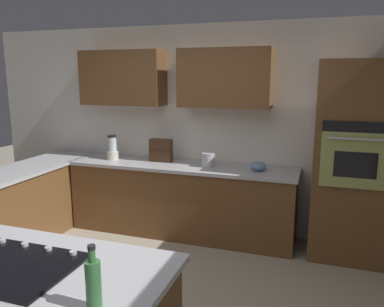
{
  "coord_description": "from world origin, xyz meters",
  "views": [
    {
      "loc": [
        -1.49,
        2.58,
        1.97
      ],
      "look_at": [
        -0.14,
        -1.42,
        1.11
      ],
      "focal_mm": 35.71,
      "sensor_mm": 36.0,
      "label": 1
    }
  ],
  "objects_px": {
    "cooktop": "(9,265)",
    "kettle": "(208,160)",
    "spice_rack": "(161,150)",
    "blender": "(112,149)",
    "second_bottle": "(93,284)",
    "wall_oven": "(353,162)",
    "mixing_bowl": "(258,166)"
  },
  "relations": [
    {
      "from": "cooktop",
      "to": "kettle",
      "type": "xyz_separation_m",
      "value": [
        -0.39,
        -2.73,
        0.08
      ]
    },
    {
      "from": "spice_rack",
      "to": "blender",
      "type": "bearing_deg",
      "value": 7.21
    },
    {
      "from": "second_bottle",
      "to": "wall_oven",
      "type": "bearing_deg",
      "value": -113.98
    },
    {
      "from": "spice_rack",
      "to": "mixing_bowl",
      "type": "bearing_deg",
      "value": 176.24
    },
    {
      "from": "wall_oven",
      "to": "mixing_bowl",
      "type": "relative_size",
      "value": 11.15
    },
    {
      "from": "spice_rack",
      "to": "kettle",
      "type": "height_order",
      "value": "spice_rack"
    },
    {
      "from": "second_bottle",
      "to": "spice_rack",
      "type": "bearing_deg",
      "value": -72.47
    },
    {
      "from": "cooktop",
      "to": "mixing_bowl",
      "type": "height_order",
      "value": "mixing_bowl"
    },
    {
      "from": "mixing_bowl",
      "to": "spice_rack",
      "type": "height_order",
      "value": "spice_rack"
    },
    {
      "from": "blender",
      "to": "kettle",
      "type": "distance_m",
      "value": 1.3
    },
    {
      "from": "cooktop",
      "to": "blender",
      "type": "distance_m",
      "value": 2.88
    },
    {
      "from": "wall_oven",
      "to": "blender",
      "type": "relative_size",
      "value": 6.68
    },
    {
      "from": "blender",
      "to": "cooktop",
      "type": "bearing_deg",
      "value": 108.45
    },
    {
      "from": "cooktop",
      "to": "kettle",
      "type": "distance_m",
      "value": 2.76
    },
    {
      "from": "second_bottle",
      "to": "blender",
      "type": "bearing_deg",
      "value": -61.32
    },
    {
      "from": "spice_rack",
      "to": "second_bottle",
      "type": "distance_m",
      "value": 3.15
    },
    {
      "from": "cooktop",
      "to": "wall_oven",
      "type": "bearing_deg",
      "value": -126.12
    },
    {
      "from": "wall_oven",
      "to": "blender",
      "type": "height_order",
      "value": "wall_oven"
    },
    {
      "from": "cooktop",
      "to": "blender",
      "type": "xyz_separation_m",
      "value": [
        0.91,
        -2.73,
        0.13
      ]
    },
    {
      "from": "wall_oven",
      "to": "second_bottle",
      "type": "height_order",
      "value": "wall_oven"
    },
    {
      "from": "kettle",
      "to": "mixing_bowl",
      "type": "bearing_deg",
      "value": 180.0
    },
    {
      "from": "spice_rack",
      "to": "second_bottle",
      "type": "relative_size",
      "value": 0.9
    },
    {
      "from": "wall_oven",
      "to": "mixing_bowl",
      "type": "bearing_deg",
      "value": -0.1
    },
    {
      "from": "mixing_bowl",
      "to": "second_bottle",
      "type": "bearing_deg",
      "value": 84.14
    },
    {
      "from": "kettle",
      "to": "second_bottle",
      "type": "xyz_separation_m",
      "value": [
        -0.3,
        2.92,
        0.05
      ]
    },
    {
      "from": "second_bottle",
      "to": "mixing_bowl",
      "type": "bearing_deg",
      "value": -95.86
    },
    {
      "from": "spice_rack",
      "to": "second_bottle",
      "type": "bearing_deg",
      "value": 107.53
    },
    {
      "from": "wall_oven",
      "to": "cooktop",
      "type": "relative_size",
      "value": 2.81
    },
    {
      "from": "cooktop",
      "to": "blender",
      "type": "height_order",
      "value": "blender"
    },
    {
      "from": "mixing_bowl",
      "to": "second_bottle",
      "type": "xyz_separation_m",
      "value": [
        0.3,
        2.92,
        0.08
      ]
    },
    {
      "from": "cooktop",
      "to": "spice_rack",
      "type": "bearing_deg",
      "value": -84.71
    },
    {
      "from": "wall_oven",
      "to": "spice_rack",
      "type": "bearing_deg",
      "value": -2.14
    }
  ]
}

